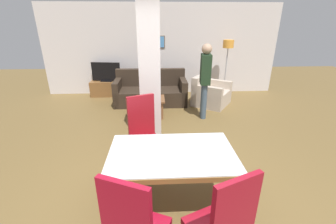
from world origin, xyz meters
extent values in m
plane|color=brown|center=(0.00, 0.00, 0.00)|extent=(18.00, 18.00, 0.00)
cube|color=silver|center=(0.00, 4.87, 1.35)|extent=(7.20, 0.06, 2.70)
cube|color=brown|center=(-0.11, 4.83, 1.60)|extent=(0.44, 0.02, 0.36)
cube|color=#4C8CCC|center=(-0.11, 4.81, 1.60)|extent=(0.40, 0.01, 0.32)
cube|color=silver|center=(-0.28, 1.63, 1.35)|extent=(0.36, 0.40, 2.70)
cube|color=brown|center=(0.00, -0.45, 0.71)|extent=(1.52, 0.06, 0.06)
cube|color=brown|center=(0.00, 0.45, 0.71)|extent=(1.52, 0.06, 0.06)
cube|color=brown|center=(-0.73, 0.00, 0.71)|extent=(0.06, 0.83, 0.06)
cube|color=brown|center=(0.73, 0.00, 0.71)|extent=(0.06, 0.83, 0.06)
cube|color=silver|center=(0.00, 0.00, 0.75)|extent=(1.50, 0.93, 0.01)
cube|color=brown|center=(-0.71, -0.43, 0.34)|extent=(0.08, 0.08, 0.68)
cube|color=brown|center=(0.71, -0.43, 0.34)|extent=(0.08, 0.08, 0.68)
cube|color=brown|center=(-0.71, 0.43, 0.34)|extent=(0.08, 0.08, 0.68)
cube|color=brown|center=(0.71, 0.43, 0.34)|extent=(0.08, 0.08, 0.68)
cube|color=maroon|center=(0.42, -0.99, 0.80)|extent=(0.42, 0.22, 0.69)
cube|color=maroon|center=(-0.42, -0.99, 0.80)|extent=(0.42, 0.22, 0.69)
cube|color=maroon|center=(-0.34, 0.81, 0.42)|extent=(0.60, 0.60, 0.07)
cube|color=maroon|center=(-0.42, 1.00, 0.80)|extent=(0.42, 0.22, 0.69)
cylinder|color=#3E3B1B|center=(-0.09, 0.71, 0.19)|extent=(0.04, 0.04, 0.38)
cylinder|color=#3E3B1B|center=(-0.44, 0.56, 0.19)|extent=(0.04, 0.04, 0.38)
cylinder|color=#3E3B1B|center=(-0.24, 1.06, 0.19)|extent=(0.04, 0.04, 0.38)
cylinder|color=#3E3B1B|center=(-0.59, 0.91, 0.19)|extent=(0.04, 0.04, 0.38)
cube|color=#32261C|center=(-0.34, 3.81, 0.21)|extent=(1.99, 0.92, 0.42)
cube|color=#32261C|center=(-0.34, 4.18, 0.67)|extent=(1.99, 0.18, 0.49)
cube|color=#32261C|center=(0.58, 3.81, 0.35)|extent=(0.16, 0.92, 0.69)
cube|color=#32261C|center=(-1.25, 3.81, 0.35)|extent=(0.16, 0.92, 0.69)
cube|color=beige|center=(1.36, 3.63, 0.20)|extent=(1.23, 1.25, 0.40)
cube|color=beige|center=(1.09, 3.82, 0.60)|extent=(0.67, 0.88, 0.40)
cube|color=beige|center=(1.59, 3.96, 0.31)|extent=(0.79, 0.59, 0.62)
cube|color=beige|center=(1.14, 3.30, 0.31)|extent=(0.79, 0.59, 0.62)
cube|color=brown|center=(-0.33, 2.88, 0.44)|extent=(0.70, 0.57, 0.04)
cube|color=brown|center=(-0.33, 2.88, 0.21)|extent=(0.62, 0.49, 0.42)
cylinder|color=#194C23|center=(-0.18, 2.79, 0.55)|extent=(0.06, 0.06, 0.18)
cylinder|color=#194C23|center=(-0.18, 2.79, 0.68)|extent=(0.02, 0.02, 0.07)
cylinder|color=#B7B7BC|center=(-0.18, 2.79, 0.72)|extent=(0.03, 0.03, 0.01)
cube|color=brown|center=(-1.70, 4.59, 0.23)|extent=(1.02, 0.40, 0.46)
cube|color=black|center=(-1.70, 4.59, 0.48)|extent=(0.38, 0.25, 0.03)
cube|color=black|center=(-1.70, 4.59, 0.77)|extent=(0.87, 0.18, 0.55)
cylinder|color=#B7B7BC|center=(1.92, 4.33, 0.01)|extent=(0.28, 0.28, 0.02)
cylinder|color=#B7B7BC|center=(1.92, 4.33, 0.74)|extent=(0.04, 0.04, 1.45)
cylinder|color=#F29E38|center=(1.92, 4.33, 1.58)|extent=(0.31, 0.31, 0.22)
cylinder|color=#415465|center=(0.94, 2.66, 0.42)|extent=(0.13, 0.13, 0.84)
cylinder|color=#415465|center=(0.96, 2.83, 0.42)|extent=(0.13, 0.13, 0.84)
cube|color=#1E341F|center=(0.95, 2.74, 1.18)|extent=(0.26, 0.40, 0.67)
sphere|color=tan|center=(0.95, 2.74, 1.63)|extent=(0.23, 0.23, 0.23)
camera|label=1|loc=(-0.16, -2.28, 2.20)|focal=24.00mm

